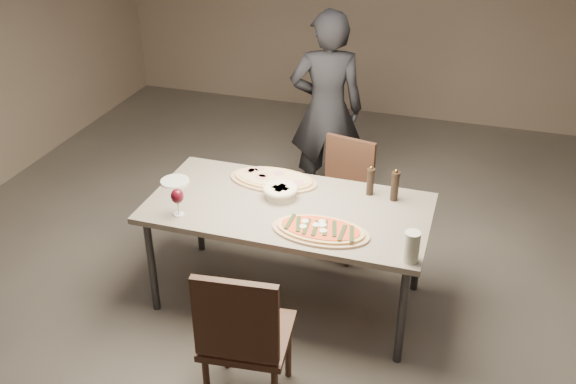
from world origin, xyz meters
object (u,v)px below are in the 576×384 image
(chair_near, at_px, (243,333))
(pepper_mill_left, at_px, (395,186))
(dining_table, at_px, (288,213))
(ham_pizza, at_px, (273,179))
(carafe, at_px, (412,247))
(diner, at_px, (327,110))
(bread_basket, at_px, (280,191))
(zucchini_pizza, at_px, (320,230))
(chair_far, at_px, (343,190))

(chair_near, bearing_deg, pepper_mill_left, 59.39)
(dining_table, bearing_deg, ham_pizza, 124.84)
(ham_pizza, xyz_separation_m, chair_near, (0.26, -1.27, -0.22))
(dining_table, bearing_deg, carafe, -23.73)
(chair_near, relative_size, diner, 0.58)
(bread_basket, xyz_separation_m, carafe, (0.91, -0.45, 0.04))
(zucchini_pizza, height_order, diner, diner)
(ham_pizza, height_order, bread_basket, bread_basket)
(bread_basket, bearing_deg, ham_pizza, 120.55)
(zucchini_pizza, distance_m, pepper_mill_left, 0.63)
(zucchini_pizza, bearing_deg, carafe, 3.75)
(pepper_mill_left, bearing_deg, bread_basket, -164.55)
(chair_far, relative_size, diner, 0.52)
(ham_pizza, distance_m, bread_basket, 0.23)
(bread_basket, height_order, pepper_mill_left, pepper_mill_left)
(ham_pizza, relative_size, pepper_mill_left, 2.75)
(ham_pizza, relative_size, chair_near, 0.63)
(bread_basket, relative_size, pepper_mill_left, 1.02)
(chair_far, bearing_deg, dining_table, 87.19)
(dining_table, xyz_separation_m, ham_pizza, (-0.20, 0.28, 0.07))
(zucchini_pizza, height_order, carafe, carafe)
(ham_pizza, height_order, chair_near, chair_near)
(ham_pizza, xyz_separation_m, chair_far, (0.39, 0.49, -0.28))
(chair_far, bearing_deg, carafe, 130.54)
(chair_near, bearing_deg, bread_basket, 91.10)
(chair_near, relative_size, chair_far, 1.12)
(bread_basket, relative_size, chair_near, 0.23)
(zucchini_pizza, xyz_separation_m, bread_basket, (-0.36, 0.32, 0.03))
(ham_pizza, height_order, diner, diner)
(zucchini_pizza, relative_size, pepper_mill_left, 2.68)
(bread_basket, relative_size, diner, 0.14)
(ham_pizza, bearing_deg, chair_far, 49.07)
(dining_table, height_order, bread_basket, bread_basket)
(carafe, xyz_separation_m, chair_near, (-0.76, -0.62, -0.30))
(dining_table, height_order, diner, diner)
(dining_table, relative_size, pepper_mill_left, 8.09)
(zucchini_pizza, xyz_separation_m, chair_near, (-0.21, -0.75, -0.22))
(chair_near, bearing_deg, chair_far, 79.38)
(zucchini_pizza, bearing_deg, bread_basket, 154.51)
(pepper_mill_left, relative_size, chair_near, 0.23)
(dining_table, relative_size, chair_far, 2.08)
(chair_near, bearing_deg, zucchini_pizza, 67.69)
(diner, bearing_deg, bread_basket, 74.58)
(bread_basket, xyz_separation_m, diner, (-0.04, 1.34, 0.03))
(pepper_mill_left, relative_size, diner, 0.13)
(zucchini_pizza, xyz_separation_m, chair_far, (-0.09, 1.01, -0.28))
(carafe, relative_size, diner, 0.11)
(bread_basket, bearing_deg, pepper_mill_left, 15.45)
(bread_basket, bearing_deg, zucchini_pizza, -42.06)
(ham_pizza, distance_m, carafe, 1.21)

